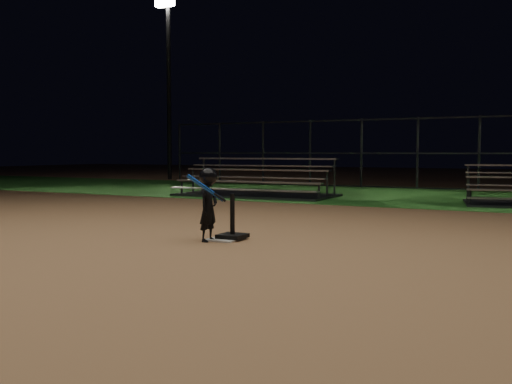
% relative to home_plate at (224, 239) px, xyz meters
% --- Properties ---
extents(ground, '(80.00, 80.00, 0.00)m').
position_rel_home_plate_xyz_m(ground, '(0.00, 0.00, -0.01)').
color(ground, '#A6754B').
rests_on(ground, ground).
extents(grass_strip, '(60.00, 8.00, 0.01)m').
position_rel_home_plate_xyz_m(grass_strip, '(0.00, 10.00, -0.01)').
color(grass_strip, '#235D1E').
rests_on(grass_strip, ground).
extents(home_plate, '(0.45, 0.45, 0.02)m').
position_rel_home_plate_xyz_m(home_plate, '(0.00, 0.00, 0.00)').
color(home_plate, beige).
rests_on(home_plate, ground).
extents(batting_tee, '(0.38, 0.38, 0.66)m').
position_rel_home_plate_xyz_m(batting_tee, '(0.08, 0.11, 0.12)').
color(batting_tee, black).
rests_on(batting_tee, home_plate).
extents(child_batter, '(0.45, 0.54, 1.07)m').
position_rel_home_plate_xyz_m(child_batter, '(-0.14, -0.21, 0.56)').
color(child_batter, black).
rests_on(child_batter, ground).
extents(bleacher_left, '(4.61, 2.32, 1.12)m').
position_rel_home_plate_xyz_m(bleacher_left, '(-3.51, 7.64, 0.22)').
color(bleacher_left, '#ADADB1').
rests_on(bleacher_left, ground).
extents(backstop_fence, '(20.08, 0.08, 2.50)m').
position_rel_home_plate_xyz_m(backstop_fence, '(0.00, 13.00, 1.24)').
color(backstop_fence, '#38383D').
rests_on(backstop_fence, ground).
extents(light_pole_left, '(0.90, 0.53, 8.30)m').
position_rel_home_plate_xyz_m(light_pole_left, '(-12.00, 14.94, 4.93)').
color(light_pole_left, '#2D2D30').
rests_on(light_pole_left, ground).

